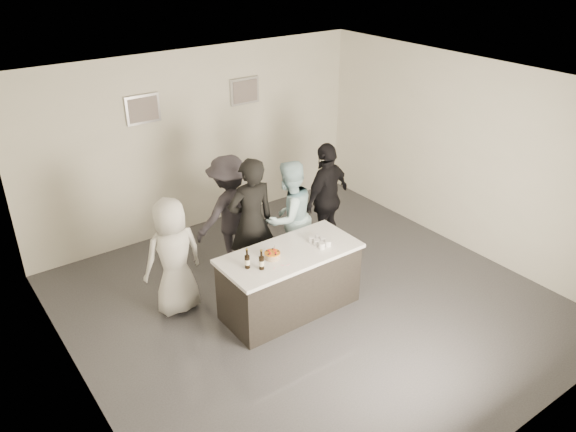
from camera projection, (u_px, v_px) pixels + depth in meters
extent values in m
plane|color=#3D3D42|center=(309.00, 303.00, 7.75)|extent=(6.00, 6.00, 0.00)
plane|color=white|center=(314.00, 88.00, 6.38)|extent=(6.00, 6.00, 0.00)
cube|color=silver|center=(199.00, 141.00, 9.22)|extent=(6.00, 0.04, 3.00)
cube|color=silver|center=(523.00, 328.00, 4.90)|extent=(6.00, 0.04, 3.00)
cube|color=silver|center=(71.00, 285.00, 5.49)|extent=(0.04, 6.00, 3.00)
cube|color=silver|center=(464.00, 156.00, 8.63)|extent=(0.04, 6.00, 3.00)
cube|color=#B2B2B7|center=(143.00, 109.00, 8.41)|extent=(0.54, 0.04, 0.44)
cube|color=#B2B2B7|center=(245.00, 91.00, 9.35)|extent=(0.54, 0.04, 0.44)
cube|color=white|center=(290.00, 281.00, 7.44)|extent=(1.86, 0.86, 0.90)
cylinder|color=orange|center=(272.00, 255.00, 7.08)|extent=(0.20, 0.20, 0.07)
cylinder|color=black|center=(247.00, 259.00, 6.83)|extent=(0.07, 0.07, 0.26)
cylinder|color=black|center=(261.00, 260.00, 6.81)|extent=(0.07, 0.07, 0.26)
cube|color=orange|center=(320.00, 241.00, 7.40)|extent=(0.19, 0.30, 0.08)
cube|color=pink|center=(283.00, 267.00, 6.90)|extent=(0.24, 0.08, 0.01)
imported|color=black|center=(251.00, 222.00, 7.84)|extent=(0.73, 0.52, 1.91)
imported|color=#B5E1EC|center=(289.00, 217.00, 8.18)|extent=(0.93, 0.77, 1.73)
imported|color=silver|center=(173.00, 257.00, 7.28)|extent=(0.80, 0.52, 1.63)
imported|color=black|center=(327.00, 198.00, 8.69)|extent=(1.13, 0.72, 1.79)
imported|color=#2F2C34|center=(230.00, 212.00, 8.31)|extent=(1.19, 0.75, 1.75)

